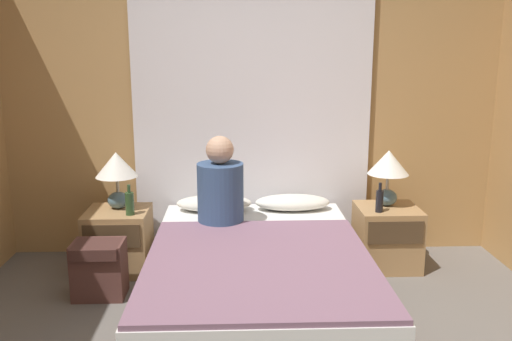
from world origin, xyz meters
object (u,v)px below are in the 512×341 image
at_px(pillow_right, 292,202).
at_px(beer_bottle_on_right_stand, 380,200).
at_px(nightstand_left, 119,240).
at_px(lamp_left, 117,170).
at_px(beer_bottle_on_left_stand, 130,203).
at_px(pillow_left, 214,203).
at_px(backpack_on_floor, 99,266).
at_px(lamp_right, 388,168).
at_px(nightstand_right, 387,237).
at_px(bed, 258,281).
at_px(person_left_in_bed, 220,188).

height_order(pillow_right, beer_bottle_on_right_stand, beer_bottle_on_right_stand).
relative_size(nightstand_left, lamp_left, 1.10).
bearing_deg(beer_bottle_on_left_stand, pillow_left, 22.46).
height_order(pillow_right, backpack_on_floor, pillow_right).
bearing_deg(pillow_left, backpack_on_floor, -142.10).
height_order(lamp_right, beer_bottle_on_right_stand, lamp_right).
relative_size(nightstand_right, lamp_left, 1.10).
bearing_deg(nightstand_right, backpack_on_floor, -167.80).
bearing_deg(beer_bottle_on_left_stand, bed, -33.45).
height_order(bed, lamp_left, lamp_left).
bearing_deg(nightstand_right, pillow_left, 174.03).
distance_m(lamp_right, pillow_left, 1.40).
height_order(lamp_left, backpack_on_floor, lamp_left).
bearing_deg(backpack_on_floor, bed, -13.52).
distance_m(person_left_in_bed, beer_bottle_on_right_stand, 1.21).
bearing_deg(lamp_left, pillow_right, 3.27).
distance_m(bed, person_left_in_bed, 0.77).
distance_m(pillow_left, beer_bottle_on_left_stand, 0.67).
xyz_separation_m(nightstand_left, beer_bottle_on_right_stand, (2.00, -0.11, 0.33)).
distance_m(nightstand_left, person_left_in_bed, 0.95).
height_order(bed, nightstand_left, nightstand_left).
bearing_deg(lamp_right, person_left_in_bed, -168.67).
bearing_deg(pillow_right, person_left_in_bed, -149.04).
relative_size(lamp_left, lamp_right, 1.00).
bearing_deg(nightstand_right, lamp_right, 90.00).
bearing_deg(backpack_on_floor, beer_bottle_on_left_stand, 65.16).
bearing_deg(lamp_left, pillow_left, 6.03).
distance_m(bed, nightstand_left, 1.28).
bearing_deg(pillow_right, lamp_right, -6.03).
relative_size(bed, backpack_on_floor, 5.26).
bearing_deg(beer_bottle_on_right_stand, lamp_left, 174.94).
xyz_separation_m(pillow_left, pillow_right, (0.63, 0.00, 0.00)).
height_order(pillow_left, backpack_on_floor, pillow_left).
height_order(pillow_left, beer_bottle_on_left_stand, beer_bottle_on_left_stand).
height_order(person_left_in_bed, beer_bottle_on_left_stand, person_left_in_bed).
distance_m(pillow_right, person_left_in_bed, 0.69).
xyz_separation_m(person_left_in_bed, beer_bottle_on_left_stand, (-0.68, 0.08, -0.13)).
distance_m(lamp_left, lamp_right, 2.10).
bearing_deg(beer_bottle_on_left_stand, backpack_on_floor, -114.84).
height_order(lamp_right, backpack_on_floor, lamp_right).
relative_size(bed, nightstand_left, 4.32).
bearing_deg(backpack_on_floor, nightstand_right, 12.20).
xyz_separation_m(person_left_in_bed, beer_bottle_on_right_stand, (1.20, 0.08, -0.13)).
bearing_deg(nightstand_left, bed, -34.63).
height_order(pillow_right, person_left_in_bed, person_left_in_bed).
bearing_deg(lamp_right, pillow_right, 173.97).
xyz_separation_m(pillow_left, beer_bottle_on_right_stand, (1.26, -0.25, 0.08)).
relative_size(beer_bottle_on_right_stand, backpack_on_floor, 0.57).
bearing_deg(backpack_on_floor, lamp_right, 13.85).
xyz_separation_m(nightstand_right, lamp_left, (-2.10, 0.06, 0.55)).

